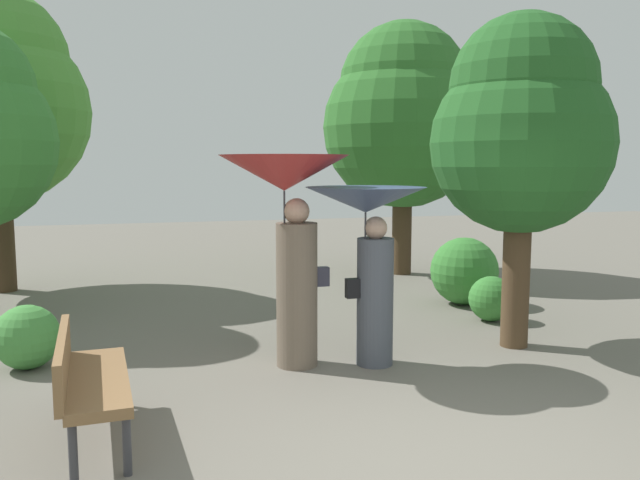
# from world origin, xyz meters

# --- Properties ---
(ground_plane) EXTENTS (40.00, 40.00, 0.00)m
(ground_plane) POSITION_xyz_m (0.00, 0.00, 0.00)
(ground_plane) COLOR #6B665B
(person_left) EXTENTS (1.32, 1.32, 2.19)m
(person_left) POSITION_xyz_m (-0.48, 2.36, 1.62)
(person_left) COLOR #6B5B4C
(person_left) RESTS_ON ground
(person_right) EXTENTS (1.24, 1.24, 1.87)m
(person_right) POSITION_xyz_m (0.32, 2.16, 1.39)
(person_right) COLOR #474C56
(person_right) RESTS_ON ground
(park_bench) EXTENTS (0.57, 1.53, 0.83)m
(park_bench) POSITION_xyz_m (-2.38, 0.99, 0.51)
(park_bench) COLOR #38383D
(park_bench) RESTS_ON ground
(tree_near_right) EXTENTS (2.03, 2.03, 3.77)m
(tree_near_right) POSITION_xyz_m (2.20, 2.35, 2.52)
(tree_near_right) COLOR #4C3823
(tree_near_right) RESTS_ON ground
(tree_mid_right) EXTENTS (3.03, 3.03, 4.75)m
(tree_mid_right) POSITION_xyz_m (2.94, 7.32, 3.03)
(tree_mid_right) COLOR #42301E
(tree_mid_right) RESTS_ON ground
(bush_path_left) EXTENTS (1.01, 1.01, 1.01)m
(bush_path_left) POSITION_xyz_m (2.75, 4.53, 0.51)
(bush_path_left) COLOR #387F33
(bush_path_left) RESTS_ON ground
(bush_path_right) EXTENTS (0.61, 0.61, 0.61)m
(bush_path_right) POSITION_xyz_m (2.58, 3.48, 0.30)
(bush_path_right) COLOR #387F33
(bush_path_right) RESTS_ON ground
(bush_behind_bench) EXTENTS (0.66, 0.66, 0.66)m
(bush_behind_bench) POSITION_xyz_m (-3.10, 3.03, 0.33)
(bush_behind_bench) COLOR #428C3D
(bush_behind_bench) RESTS_ON ground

